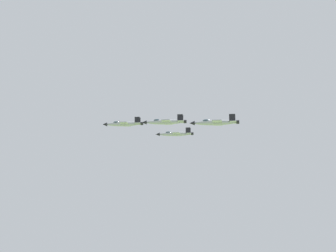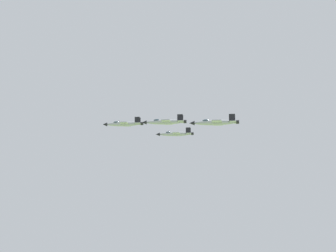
{
  "view_description": "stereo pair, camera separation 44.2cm",
  "coord_description": "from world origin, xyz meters",
  "px_view_note": "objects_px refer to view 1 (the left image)",
  "views": [
    {
      "loc": [
        53.85,
        235.79,
        127.46
      ],
      "look_at": [
        2.86,
        43.67,
        161.17
      ],
      "focal_mm": 56.74,
      "sensor_mm": 36.0,
      "label": 1
    },
    {
      "loc": [
        53.42,
        235.91,
        127.46
      ],
      "look_at": [
        2.86,
        43.67,
        161.17
      ],
      "focal_mm": 56.74,
      "sensor_mm": 36.0,
      "label": 2
    }
  ],
  "objects_px": {
    "jet_left_wingman": "(165,122)",
    "jet_right_wingman": "(175,134)",
    "jet_lead": "(124,124)",
    "jet_left_outer": "(215,122)"
  },
  "relations": [
    {
      "from": "jet_right_wingman",
      "to": "jet_left_outer",
      "type": "height_order",
      "value": "jet_right_wingman"
    },
    {
      "from": "jet_left_wingman",
      "to": "jet_left_outer",
      "type": "bearing_deg",
      "value": 139.25
    },
    {
      "from": "jet_lead",
      "to": "jet_left_wingman",
      "type": "relative_size",
      "value": 1.0
    },
    {
      "from": "jet_left_wingman",
      "to": "jet_lead",
      "type": "bearing_deg",
      "value": -40.75
    },
    {
      "from": "jet_lead",
      "to": "jet_right_wingman",
      "type": "height_order",
      "value": "jet_lead"
    },
    {
      "from": "jet_left_wingman",
      "to": "jet_right_wingman",
      "type": "relative_size",
      "value": 1.02
    },
    {
      "from": "jet_lead",
      "to": "jet_left_wingman",
      "type": "bearing_deg",
      "value": 139.88
    },
    {
      "from": "jet_right_wingman",
      "to": "jet_left_outer",
      "type": "distance_m",
      "value": 52.02
    },
    {
      "from": "jet_lead",
      "to": "jet_right_wingman",
      "type": "relative_size",
      "value": 1.02
    },
    {
      "from": "jet_left_wingman",
      "to": "jet_right_wingman",
      "type": "bearing_deg",
      "value": -90.39
    }
  ]
}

